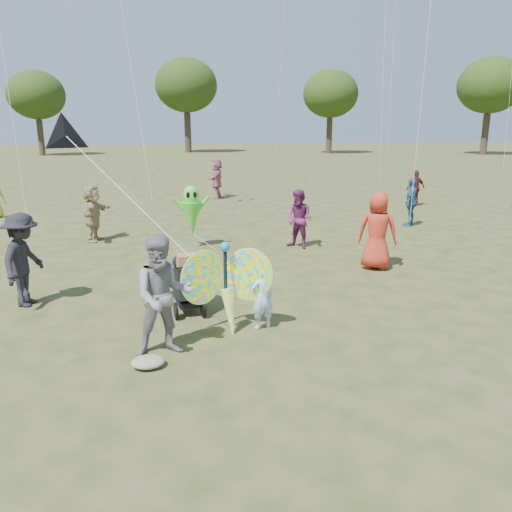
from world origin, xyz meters
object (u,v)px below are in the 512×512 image
(crowd_c, at_px, (411,202))
(alien_kite, at_px, (192,213))
(adult_man, at_px, (163,296))
(crowd_j, at_px, (217,178))
(child_girl, at_px, (262,298))
(crowd_e, at_px, (299,219))
(crowd_b, at_px, (23,260))
(jogging_stroller, at_px, (187,279))
(crowd_d, at_px, (93,213))
(crowd_a, at_px, (377,231))
(crowd_h, at_px, (415,188))
(butterfly_kite, at_px, (227,288))

(crowd_c, distance_m, alien_kite, 7.62)
(adult_man, distance_m, crowd_j, 16.23)
(crowd_c, xyz_separation_m, crowd_j, (-5.63, 7.73, 0.10))
(child_girl, relative_size, crowd_c, 0.68)
(crowd_e, height_order, alien_kite, alien_kite)
(crowd_b, bearing_deg, crowd_e, -46.70)
(crowd_e, relative_size, jogging_stroller, 1.48)
(crowd_d, relative_size, jogging_stroller, 1.53)
(adult_man, xyz_separation_m, crowd_a, (5.00, 3.66, 0.00))
(alien_kite, bearing_deg, jogging_stroller, -95.03)
(crowd_d, distance_m, jogging_stroller, 6.66)
(alien_kite, bearing_deg, adult_man, -97.52)
(child_girl, xyz_separation_m, crowd_e, (2.16, 5.34, 0.26))
(child_girl, bearing_deg, alien_kite, -96.94)
(child_girl, height_order, alien_kite, alien_kite)
(crowd_b, relative_size, jogging_stroller, 1.63)
(child_girl, bearing_deg, adult_man, 8.05)
(crowd_j, bearing_deg, crowd_a, 25.92)
(crowd_h, height_order, butterfly_kite, butterfly_kite)
(crowd_j, bearing_deg, jogging_stroller, 6.35)
(adult_man, xyz_separation_m, jogging_stroller, (0.45, 1.75, -0.30))
(crowd_d, xyz_separation_m, crowd_h, (12.47, 4.19, -0.09))
(child_girl, xyz_separation_m, crowd_c, (6.69, 7.62, 0.26))
(child_girl, relative_size, butterfly_kite, 0.63)
(crowd_a, relative_size, crowd_d, 1.10)
(adult_man, relative_size, crowd_a, 1.00)
(child_girl, distance_m, crowd_e, 5.76)
(crowd_a, xyz_separation_m, jogging_stroller, (-4.56, -1.91, -0.30))
(crowd_d, xyz_separation_m, crowd_e, (5.67, -1.98, -0.02))
(crowd_d, bearing_deg, crowd_e, -92.29)
(crowd_b, xyz_separation_m, crowd_d, (0.64, 5.35, -0.06))
(crowd_d, relative_size, crowd_h, 1.11)
(child_girl, relative_size, crowd_h, 0.73)
(crowd_j, height_order, jogging_stroller, crowd_j)
(crowd_c, distance_m, jogging_stroller, 10.22)
(child_girl, distance_m, butterfly_kite, 0.62)
(crowd_a, bearing_deg, adult_man, 65.54)
(crowd_a, height_order, crowd_d, crowd_a)
(crowd_c, bearing_deg, crowd_h, -168.06)
(crowd_j, bearing_deg, crowd_h, 79.32)
(butterfly_kite, relative_size, alien_kite, 1.00)
(crowd_b, distance_m, crowd_c, 12.23)
(jogging_stroller, relative_size, butterfly_kite, 0.63)
(crowd_a, xyz_separation_m, crowd_j, (-2.33, 12.35, -0.01))
(crowd_a, bearing_deg, crowd_b, 37.18)
(butterfly_kite, bearing_deg, crowd_c, 46.25)
(adult_man, height_order, crowd_a, crowd_a)
(adult_man, height_order, crowd_e, adult_man)
(crowd_b, xyz_separation_m, crowd_c, (10.84, 5.65, -0.08))
(crowd_b, bearing_deg, child_girl, -100.18)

